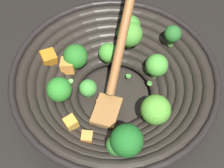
% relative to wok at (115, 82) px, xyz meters
% --- Properties ---
extents(ground_plane, '(4.00, 4.00, 0.00)m').
position_rel_wok_xyz_m(ground_plane, '(-0.00, 0.00, -0.06)').
color(ground_plane, black).
extents(wok, '(0.46, 0.42, 0.26)m').
position_rel_wok_xyz_m(wok, '(0.00, 0.00, 0.00)').
color(wok, black).
rests_on(wok, ground).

